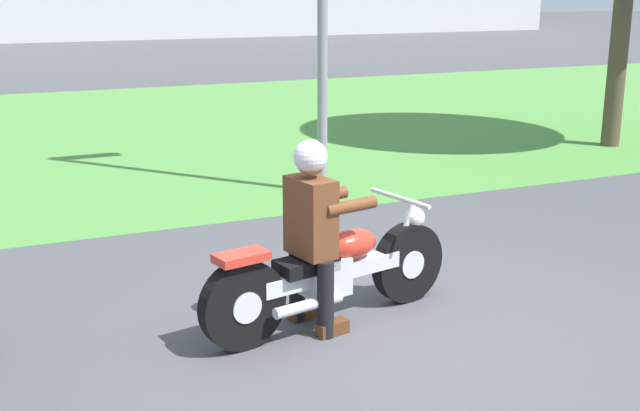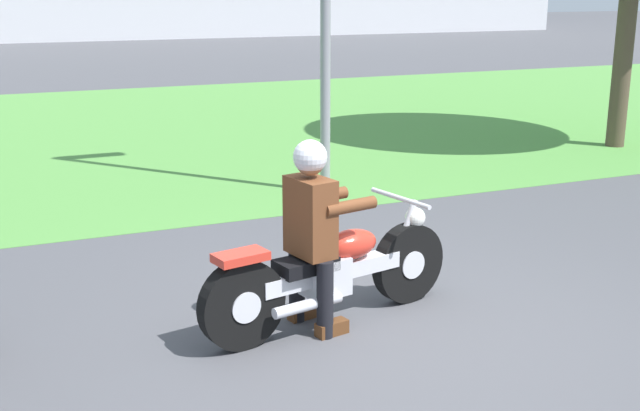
{
  "view_description": "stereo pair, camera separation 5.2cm",
  "coord_description": "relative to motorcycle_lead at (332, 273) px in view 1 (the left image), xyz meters",
  "views": [
    {
      "loc": [
        -2.61,
        -4.45,
        2.41
      ],
      "look_at": [
        -0.31,
        0.75,
        0.85
      ],
      "focal_mm": 45.0,
      "sensor_mm": 36.0,
      "label": 1
    },
    {
      "loc": [
        -2.56,
        -4.47,
        2.41
      ],
      "look_at": [
        -0.31,
        0.75,
        0.85
      ],
      "focal_mm": 45.0,
      "sensor_mm": 36.0,
      "label": 2
    }
  ],
  "objects": [
    {
      "name": "ground",
      "position": [
        0.3,
        -0.55,
        -0.39
      ],
      "size": [
        120.0,
        120.0,
        0.0
      ],
      "primitive_type": "plane",
      "color": "#4C4C51"
    },
    {
      "name": "grass_verge",
      "position": [
        0.3,
        8.81,
        -0.38
      ],
      "size": [
        60.0,
        12.0,
        0.01
      ],
      "primitive_type": "cube",
      "color": "#549342",
      "rests_on": "ground"
    },
    {
      "name": "motorcycle_lead",
      "position": [
        0.0,
        0.0,
        0.0
      ],
      "size": [
        2.11,
        0.75,
        0.87
      ],
      "rotation": [
        0.0,
        0.0,
        0.2
      ],
      "color": "black",
      "rests_on": "ground"
    },
    {
      "name": "rider_lead",
      "position": [
        -0.17,
        -0.03,
        0.43
      ],
      "size": [
        0.61,
        0.53,
        1.4
      ],
      "rotation": [
        0.0,
        0.0,
        0.2
      ],
      "color": "black",
      "rests_on": "ground"
    }
  ]
}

